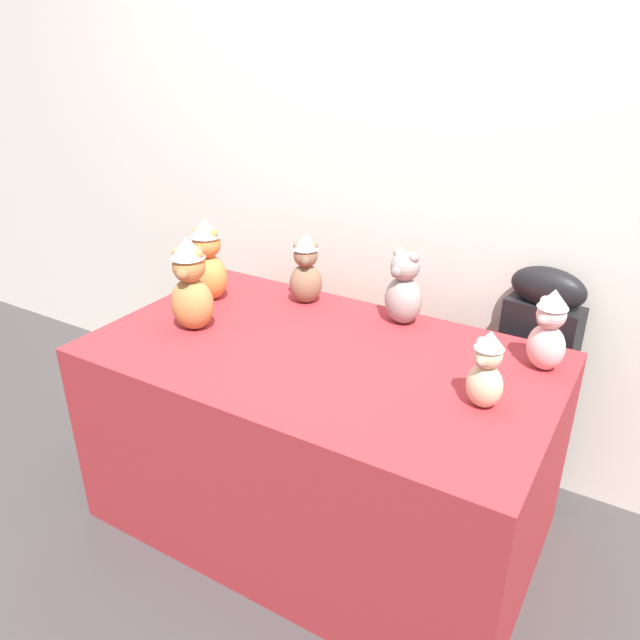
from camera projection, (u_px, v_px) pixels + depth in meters
ground_plane at (285, 558)px, 2.28m from camera, size 10.00×10.00×0.00m
wall_back at (411, 158)px, 2.46m from camera, size 7.00×0.08×2.60m
display_table at (320, 440)px, 2.31m from camera, size 1.61×0.93×0.75m
instrument_case at (532, 385)px, 2.43m from camera, size 0.29×0.16×0.99m
teddy_bear_blush at (548, 331)px, 1.98m from camera, size 0.16×0.15×0.28m
teddy_bear_mocha at (306, 269)px, 2.47m from camera, size 0.17×0.16×0.29m
teddy_bear_ginger at (208, 260)px, 2.49m from camera, size 0.17×0.14×0.34m
teddy_bear_sand at (486, 370)px, 1.79m from camera, size 0.13×0.12×0.25m
teddy_bear_caramel at (191, 285)px, 2.24m from camera, size 0.19×0.18×0.36m
teddy_bear_ash at (404, 289)px, 2.30m from camera, size 0.18×0.16×0.29m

